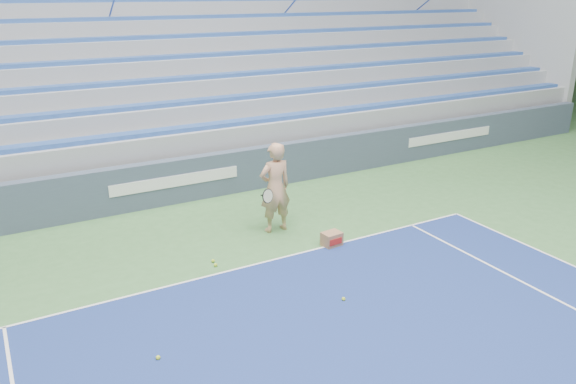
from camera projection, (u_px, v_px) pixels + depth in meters
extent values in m
cube|color=white|center=(244.00, 267.00, 10.61)|extent=(10.97, 0.05, 0.00)
cube|color=#3C495C|center=(174.00, 181.00, 13.71)|extent=(30.00, 0.30, 1.10)
cube|color=white|center=(176.00, 181.00, 13.56)|extent=(3.20, 0.02, 0.28)
cube|color=white|center=(451.00, 136.00, 17.70)|extent=(3.40, 0.02, 0.28)
cube|color=#92969A|center=(127.00, 140.00, 17.44)|extent=(30.00, 8.50, 1.10)
cube|color=#92969A|center=(124.00, 115.00, 17.17)|extent=(30.00, 8.50, 0.50)
cube|color=#2C52A1|center=(162.00, 131.00, 13.89)|extent=(29.60, 0.42, 0.11)
cube|color=#92969A|center=(119.00, 96.00, 17.35)|extent=(30.00, 7.65, 0.50)
cube|color=#2C52A1|center=(151.00, 105.00, 14.41)|extent=(29.60, 0.42, 0.11)
cube|color=#92969A|center=(115.00, 78.00, 17.53)|extent=(30.00, 6.80, 0.50)
cube|color=#2C52A1|center=(140.00, 81.00, 14.94)|extent=(29.60, 0.42, 0.11)
cube|color=#92969A|center=(110.00, 61.00, 17.71)|extent=(30.00, 5.95, 0.50)
cube|color=#2C52A1|center=(130.00, 59.00, 15.47)|extent=(29.60, 0.42, 0.11)
cube|color=#92969A|center=(105.00, 43.00, 17.88)|extent=(30.00, 5.10, 0.50)
cube|color=#2C52A1|center=(121.00, 38.00, 16.00)|extent=(29.60, 0.42, 0.11)
cube|color=#92969A|center=(100.00, 26.00, 18.06)|extent=(30.00, 4.25, 0.50)
cube|color=#2C52A1|center=(112.00, 19.00, 16.52)|extent=(29.60, 0.42, 0.11)
cube|color=#92969A|center=(96.00, 10.00, 18.24)|extent=(30.00, 3.40, 0.50)
cube|color=#2C52A1|center=(104.00, 0.00, 17.05)|extent=(29.60, 0.42, 0.11)
cube|color=#92969A|center=(483.00, 38.00, 23.57)|extent=(0.30, 8.80, 6.10)
cube|color=#92969A|center=(86.00, 29.00, 20.12)|extent=(31.00, 0.40, 7.30)
cylinder|color=#2F52A7|center=(113.00, 3.00, 16.07)|extent=(0.05, 8.53, 5.04)
cylinder|color=#2F52A7|center=(294.00, 1.00, 18.83)|extent=(0.05, 8.53, 5.04)
cylinder|color=#2F52A7|center=(429.00, 0.00, 21.59)|extent=(0.05, 8.53, 5.04)
imported|color=tan|center=(275.00, 188.00, 11.93)|extent=(0.73, 0.48, 1.98)
cylinder|color=black|center=(266.00, 196.00, 11.58)|extent=(0.12, 0.27, 0.08)
cylinder|color=beige|center=(268.00, 196.00, 11.27)|extent=(0.29, 0.16, 0.28)
torus|color=black|center=(268.00, 196.00, 11.27)|extent=(0.31, 0.18, 0.30)
cube|color=#916546|center=(332.00, 239.00, 11.49)|extent=(0.41, 0.33, 0.29)
cube|color=#B21E19|center=(336.00, 242.00, 11.36)|extent=(0.31, 0.04, 0.13)
sphere|color=#B7D02A|center=(158.00, 358.00, 7.96)|extent=(0.07, 0.07, 0.07)
sphere|color=#B7D02A|center=(213.00, 261.00, 10.81)|extent=(0.07, 0.07, 0.07)
sphere|color=#B7D02A|center=(216.00, 265.00, 10.64)|extent=(0.07, 0.07, 0.07)
sphere|color=#B7D02A|center=(343.00, 299.00, 9.47)|extent=(0.07, 0.07, 0.07)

